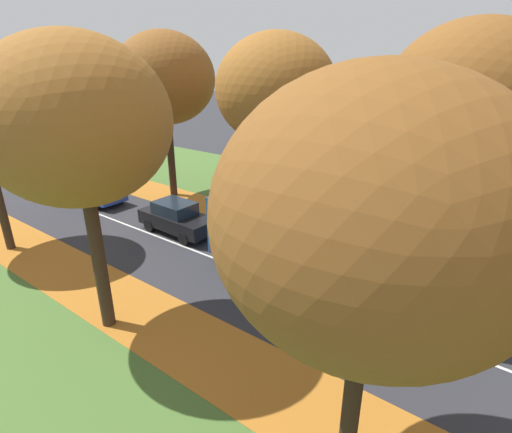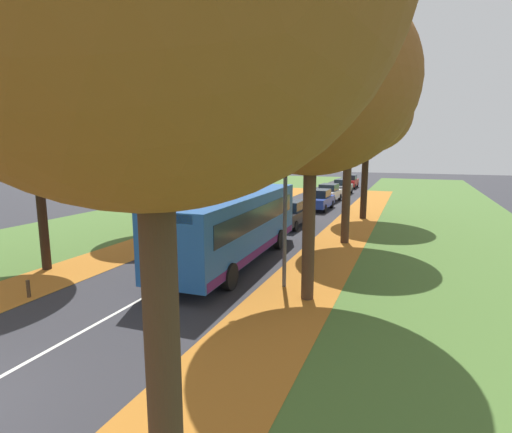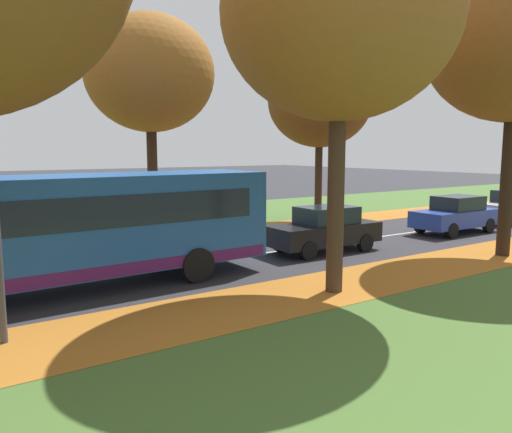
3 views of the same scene
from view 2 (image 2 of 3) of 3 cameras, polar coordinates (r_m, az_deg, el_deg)
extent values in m
cube|color=#476B2D|center=(29.79, -14.31, 0.00)|extent=(12.00, 90.00, 0.01)
cube|color=#B26B23|center=(22.36, -13.68, -3.15)|extent=(2.80, 60.00, 0.00)
cube|color=#476B2D|center=(24.29, 23.71, -2.70)|extent=(12.00, 90.00, 0.01)
cube|color=#B26B23|center=(18.75, 10.11, -5.51)|extent=(2.80, 60.00, 0.00)
cube|color=silver|center=(25.57, 2.69, -1.29)|extent=(0.12, 80.00, 0.01)
cylinder|color=black|center=(18.16, -28.16, -0.55)|extent=(0.36, 0.36, 4.03)
ellipsoid|color=brown|center=(17.96, -29.21, 12.10)|extent=(5.29, 5.29, 4.77)
cylinder|color=#382619|center=(24.46, -12.64, 3.59)|extent=(0.43, 0.43, 4.74)
ellipsoid|color=#935B23|center=(24.39, -13.03, 13.79)|extent=(5.28, 5.28, 4.75)
cylinder|color=#382619|center=(31.73, -2.92, 4.62)|extent=(0.37, 0.37, 4.12)
ellipsoid|color=brown|center=(31.62, -2.98, 11.86)|extent=(5.17, 5.17, 4.66)
cylinder|color=#422D1E|center=(5.16, -13.08, -20.70)|extent=(0.42, 0.42, 4.62)
cylinder|color=#422D1E|center=(12.89, 7.53, -2.14)|extent=(0.41, 0.41, 4.52)
ellipsoid|color=brown|center=(12.77, 8.01, 18.53)|extent=(6.26, 6.26, 5.63)
cylinder|color=#422D1E|center=(21.05, 12.76, 2.62)|extent=(0.43, 0.43, 4.74)
ellipsoid|color=#935B23|center=(21.00, 13.24, 15.01)|extent=(5.78, 5.78, 5.20)
cylinder|color=black|center=(28.79, 15.23, 4.61)|extent=(0.45, 0.45, 4.97)
ellipsoid|color=brown|center=(28.78, 15.65, 13.94)|extent=(5.88, 5.88, 5.30)
cylinder|color=#4C3823|center=(15.41, -29.76, -8.97)|extent=(0.12, 0.12, 0.59)
cylinder|color=#47474C|center=(13.85, 4.18, 1.85)|extent=(0.14, 0.14, 6.00)
cylinder|color=#47474C|center=(14.01, 1.11, 13.85)|extent=(1.60, 0.10, 0.10)
ellipsoid|color=silver|center=(14.31, -1.98, 13.56)|extent=(0.44, 0.28, 0.20)
cube|color=#1E5199|center=(17.12, -3.22, -0.93)|extent=(2.83, 10.48, 2.50)
cube|color=#19232D|center=(12.58, -12.38, -3.43)|extent=(2.30, 0.17, 1.30)
cube|color=#19232D|center=(17.05, -3.23, 0.40)|extent=(2.83, 9.23, 0.80)
cube|color=#4C1951|center=(17.35, -3.18, -4.40)|extent=(2.85, 10.27, 0.32)
cube|color=yellow|center=(12.42, -12.55, -0.22)|extent=(1.75, 0.14, 0.28)
cylinder|color=black|center=(14.10, -3.81, -8.53)|extent=(0.33, 0.97, 0.96)
cylinder|color=black|center=(15.17, -12.14, -7.41)|extent=(0.33, 0.97, 0.96)
cylinder|color=black|center=(19.63, 3.28, -3.27)|extent=(0.33, 0.97, 0.96)
cylinder|color=black|center=(20.41, -3.14, -2.76)|extent=(0.33, 0.97, 0.96)
cube|color=black|center=(25.21, 4.81, 0.07)|extent=(1.79, 4.24, 0.70)
cube|color=#19232D|center=(25.25, 4.94, 1.58)|extent=(1.49, 2.05, 0.60)
cylinder|color=black|center=(23.82, 5.62, -1.37)|extent=(0.23, 0.64, 0.64)
cylinder|color=black|center=(24.32, 2.10, -1.10)|extent=(0.23, 0.64, 0.64)
cylinder|color=black|center=(26.28, 7.30, -0.35)|extent=(0.23, 0.64, 0.64)
cylinder|color=black|center=(26.73, 4.07, -0.12)|extent=(0.23, 0.64, 0.64)
cube|color=#233D9E|center=(32.36, 8.97, 2.14)|extent=(1.77, 4.23, 0.70)
cube|color=#19232D|center=(32.43, 9.07, 3.31)|extent=(1.48, 2.04, 0.60)
cylinder|color=black|center=(30.98, 9.80, 1.12)|extent=(0.23, 0.64, 0.64)
cylinder|color=black|center=(31.35, 7.01, 1.29)|extent=(0.23, 0.64, 0.64)
cylinder|color=black|center=(33.50, 10.78, 1.74)|extent=(0.23, 0.64, 0.64)
cylinder|color=black|center=(33.85, 8.19, 1.89)|extent=(0.23, 0.64, 0.64)
cube|color=#B7BABF|center=(37.42, 10.30, 3.12)|extent=(1.89, 4.27, 0.70)
cube|color=#19232D|center=(37.49, 10.39, 4.13)|extent=(1.53, 2.08, 0.60)
cylinder|color=black|center=(36.02, 10.99, 2.28)|extent=(0.25, 0.65, 0.64)
cylinder|color=black|center=(36.40, 8.59, 2.43)|extent=(0.25, 0.65, 0.64)
cylinder|color=black|center=(38.54, 11.88, 2.74)|extent=(0.25, 0.65, 0.64)
cylinder|color=black|center=(38.90, 9.63, 2.87)|extent=(0.25, 0.65, 0.64)
cube|color=slate|center=(43.47, 12.20, 3.97)|extent=(1.72, 4.21, 0.70)
cube|color=#19232D|center=(43.56, 12.27, 4.83)|extent=(1.46, 2.02, 0.60)
cylinder|color=black|center=(42.10, 12.93, 3.28)|extent=(0.22, 0.64, 0.64)
cylinder|color=black|center=(42.37, 10.84, 3.39)|extent=(0.22, 0.64, 0.64)
cylinder|color=black|center=(44.66, 13.46, 3.62)|extent=(0.22, 0.64, 0.64)
cylinder|color=black|center=(44.92, 11.49, 3.72)|extent=(0.22, 0.64, 0.64)
cube|color=#B21919|center=(50.80, 13.24, 4.74)|extent=(1.73, 4.21, 0.70)
cube|color=#19232D|center=(50.89, 13.29, 5.48)|extent=(1.46, 2.03, 0.60)
cylinder|color=black|center=(49.44, 13.91, 4.17)|extent=(0.23, 0.64, 0.64)
cylinder|color=black|center=(49.66, 12.12, 4.26)|extent=(0.23, 0.64, 0.64)
cylinder|color=black|center=(52.01, 14.28, 4.42)|extent=(0.23, 0.64, 0.64)
cylinder|color=black|center=(52.22, 12.57, 4.51)|extent=(0.23, 0.64, 0.64)
camera|label=1|loc=(22.03, -44.21, 16.17)|focal=28.00mm
camera|label=3|loc=(13.50, 48.13, 1.14)|focal=35.00mm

